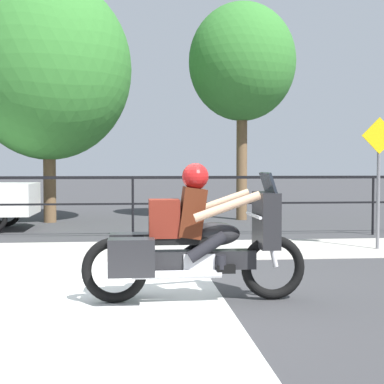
{
  "coord_description": "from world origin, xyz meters",
  "views": [
    {
      "loc": [
        0.02,
        -6.79,
        1.48
      ],
      "look_at": [
        0.77,
        0.79,
        1.14
      ],
      "focal_mm": 55.0,
      "sensor_mm": 36.0,
      "label": 1
    }
  ],
  "objects": [
    {
      "name": "fence_railing",
      "position": [
        0.0,
        5.26,
        0.99
      ],
      "size": [
        36.0,
        0.05,
        1.26
      ],
      "color": "black",
      "rests_on": "ground"
    },
    {
      "name": "ground_plane",
      "position": [
        0.0,
        0.0,
        0.0
      ],
      "size": [
        120.0,
        120.0,
        0.0
      ],
      "primitive_type": "plane",
      "color": "#38383A"
    },
    {
      "name": "motorcycle",
      "position": [
        0.66,
        -0.48,
        0.67
      ],
      "size": [
        2.45,
        0.76,
        1.51
      ],
      "rotation": [
        0.0,
        0.0,
        0.06
      ],
      "color": "black",
      "rests_on": "ground"
    },
    {
      "name": "street_sign",
      "position": [
        4.31,
        3.16,
        1.43
      ],
      "size": [
        0.64,
        0.06,
        2.32
      ],
      "color": "slate",
      "rests_on": "ground"
    },
    {
      "name": "tree_behind_sign",
      "position": [
        2.95,
        9.0,
        4.25
      ],
      "size": [
        2.89,
        2.89,
        5.87
      ],
      "color": "brown",
      "rests_on": "ground"
    },
    {
      "name": "crosswalk_band",
      "position": [
        -0.89,
        -0.2,
        0.0
      ],
      "size": [
        3.8,
        6.0,
        0.01
      ],
      "primitive_type": "cube",
      "color": "silver",
      "rests_on": "ground"
    },
    {
      "name": "sidewalk_band",
      "position": [
        0.0,
        3.4,
        0.01
      ],
      "size": [
        44.0,
        2.4,
        0.01
      ],
      "primitive_type": "cube",
      "color": "#B7B2A8",
      "rests_on": "ground"
    },
    {
      "name": "tree_behind_car",
      "position": [
        -2.15,
        8.75,
        3.96
      ],
      "size": [
        4.27,
        4.27,
        6.32
      ],
      "color": "brown",
      "rests_on": "ground"
    }
  ]
}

